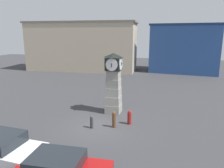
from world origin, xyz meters
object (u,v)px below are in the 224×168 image
(clock_tower, at_px, (114,84))
(bollard_near_tower, at_px, (129,117))
(bollard_mid_row, at_px, (114,119))
(bollard_far_row, at_px, (92,122))
(car_near_tower, at_px, (3,150))

(clock_tower, xyz_separation_m, bollard_near_tower, (1.73, -1.98, -1.93))
(bollard_mid_row, relative_size, bollard_far_row, 1.30)
(bollard_mid_row, bearing_deg, car_near_tower, -125.83)
(clock_tower, height_order, bollard_mid_row, clock_tower)
(clock_tower, xyz_separation_m, bollard_mid_row, (0.80, -2.81, -1.87))
(bollard_near_tower, bearing_deg, car_near_tower, -127.68)
(clock_tower, height_order, bollard_near_tower, clock_tower)
(bollard_far_row, height_order, car_near_tower, car_near_tower)
(bollard_mid_row, height_order, car_near_tower, car_near_tower)
(clock_tower, relative_size, bollard_near_tower, 4.75)
(bollard_near_tower, xyz_separation_m, car_near_tower, (-5.08, -6.58, 0.28))
(bollard_near_tower, distance_m, bollard_mid_row, 1.25)
(bollard_mid_row, height_order, bollard_far_row, bollard_mid_row)
(bollard_mid_row, xyz_separation_m, car_near_tower, (-4.16, -5.75, 0.22))
(clock_tower, xyz_separation_m, bollard_far_row, (-0.65, -3.36, -2.00))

